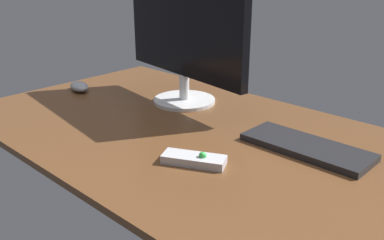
{
  "coord_description": "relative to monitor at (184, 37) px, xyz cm",
  "views": [
    {
      "loc": [
        83.74,
        -85.21,
        50.39
      ],
      "look_at": [
        7.15,
        -4.53,
        8.0
      ],
      "focal_mm": 40.42,
      "sensor_mm": 36.0,
      "label": 1
    }
  ],
  "objects": [
    {
      "name": "keyboard",
      "position": [
        51.79,
        -6.41,
        -22.17
      ],
      "size": [
        34.21,
        13.49,
        1.85
      ],
      "primitive_type": "cube",
      "rotation": [
        0.0,
        0.0,
        0.0
      ],
      "color": "black",
      "rests_on": "desk"
    },
    {
      "name": "desk",
      "position": [
        17.96,
        -17.97,
        -24.09
      ],
      "size": [
        140.0,
        84.0,
        2.0
      ],
      "primitive_type": "cube",
      "color": "brown",
      "rests_on": "ground"
    },
    {
      "name": "media_remote",
      "position": [
        35.63,
        -32.78,
        -21.96
      ],
      "size": [
        16.66,
        12.08,
        3.46
      ],
      "rotation": [
        0.0,
        0.0,
        0.46
      ],
      "color": "#B7B7BC",
      "rests_on": "desk"
    },
    {
      "name": "computer_mouse",
      "position": [
        -38.52,
        -18.18,
        -21.34
      ],
      "size": [
        12.03,
        8.69,
        3.5
      ],
      "primitive_type": "ellipsoid",
      "rotation": [
        0.0,
        0.0,
        -0.26
      ],
      "color": "#999EA5",
      "rests_on": "desk"
    },
    {
      "name": "monitor",
      "position": [
        0.0,
        0.0,
        0.0
      ],
      "size": [
        58.75,
        21.73,
        41.48
      ],
      "rotation": [
        0.0,
        0.0,
        -0.15
      ],
      "color": "silver",
      "rests_on": "desk"
    }
  ]
}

